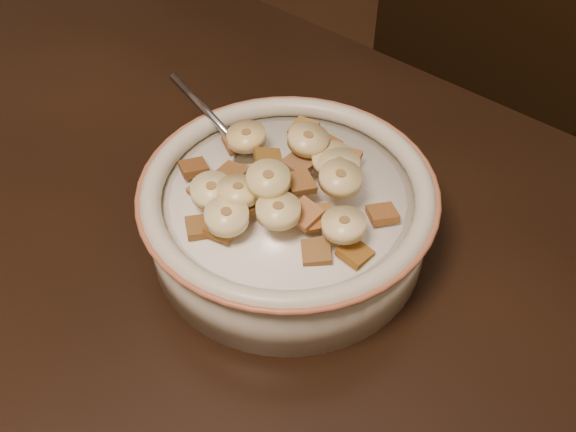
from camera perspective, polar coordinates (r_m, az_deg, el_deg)
The scene contains 36 objects.
chair at distance 1.03m, azimuth 10.62°, elevation 6.06°, with size 0.43×0.43×0.97m, color black.
cereal_bowl at distance 0.51m, azimuth 0.00°, elevation -0.31°, with size 0.22×0.22×0.05m, color beige.
milk at distance 0.49m, azimuth 0.00°, elevation 1.78°, with size 0.18×0.18×0.00m, color white.
spoon at distance 0.50m, azimuth -2.50°, elevation 4.30°, with size 0.04×0.05×0.01m, color #A3A9B9.
cereal_square_0 at distance 0.50m, azimuth 5.22°, elevation 5.05°, with size 0.02×0.02×0.01m, color #92592D.
cereal_square_1 at distance 0.49m, azimuth -4.96°, elevation 3.84°, with size 0.02×0.02×0.01m, color brown.
cereal_square_2 at distance 0.45m, azimuth 2.80°, elevation -0.18°, with size 0.02×0.02×0.01m, color brown.
cereal_square_3 at distance 0.44m, azimuth 2.53°, elevation -3.21°, with size 0.02×0.02×0.01m, color brown.
cereal_square_4 at distance 0.49m, azimuth -1.80°, elevation 5.20°, with size 0.02×0.02×0.01m, color #94671C.
cereal_square_5 at distance 0.45m, azimuth 1.50°, elevation 0.19°, with size 0.02×0.02×0.01m, color #995D2C.
cereal_square_6 at distance 0.48m, azimuth 0.94°, elevation 4.66°, with size 0.02×0.02×0.01m, color brown.
cereal_square_7 at distance 0.46m, azimuth -1.68°, elevation 1.57°, with size 0.02×0.02×0.01m, color brown.
cereal_square_8 at distance 0.45m, azimuth -5.83°, elevation -1.17°, with size 0.02×0.02×0.01m, color brown.
cereal_square_9 at distance 0.52m, azimuth -4.57°, elevation 6.60°, with size 0.02×0.02×0.01m, color olive.
cereal_square_10 at distance 0.46m, azimuth 1.03°, elevation 2.94°, with size 0.02×0.02×0.01m, color brown.
cereal_square_11 at distance 0.44m, azimuth 5.97°, elevation -3.29°, with size 0.02×0.02×0.01m, color brown.
cereal_square_12 at distance 0.50m, azimuth 2.17°, elevation 5.75°, with size 0.02×0.02×0.01m, color brown.
cereal_square_13 at distance 0.46m, azimuth -7.80°, elevation -0.98°, with size 0.02×0.02×0.01m, color brown.
cereal_square_14 at distance 0.46m, azimuth -3.65°, elevation 1.00°, with size 0.02×0.02×0.01m, color brown.
cereal_square_15 at distance 0.52m, azimuth 1.71°, elevation 6.39°, with size 0.02×0.02×0.01m, color #98592E.
cereal_square_16 at distance 0.47m, azimuth 8.39°, elevation 0.18°, with size 0.02×0.02×0.01m, color #9A612D.
cereal_square_17 at distance 0.51m, azimuth 3.37°, elevation 6.25°, with size 0.02×0.02×0.01m, color brown.
cereal_square_18 at distance 0.54m, azimuth 1.41°, elevation 7.74°, with size 0.02×0.02×0.01m, color olive.
cereal_square_19 at distance 0.49m, azimuth -7.42°, elevation 2.29°, with size 0.02×0.02×0.01m, color brown.
cereal_square_20 at distance 0.50m, azimuth -8.38°, elevation 4.27°, with size 0.02×0.02×0.01m, color brown.
banana_slice_0 at distance 0.51m, azimuth -3.71°, elevation 7.04°, with size 0.03×0.03×0.01m, color #E0C16D.
banana_slice_1 at distance 0.44m, azimuth -5.48°, elevation -0.02°, with size 0.03×0.03×0.01m, color #F1E291.
banana_slice_2 at distance 0.45m, azimuth -1.75°, elevation 3.27°, with size 0.03×0.03×0.01m, color beige.
banana_slice_3 at distance 0.48m, azimuth 3.98°, elevation 5.00°, with size 0.03×0.03×0.01m, color #DFC782.
banana_slice_4 at distance 0.44m, azimuth -0.87°, elevation 0.50°, with size 0.03×0.03×0.01m, color #EBD07B.
banana_slice_5 at distance 0.48m, azimuth 1.80°, elevation 6.79°, with size 0.03×0.03×0.01m, color #DBCE81.
banana_slice_6 at distance 0.47m, azimuth -6.79°, elevation 2.26°, with size 0.03×0.03×0.01m, color beige.
banana_slice_7 at distance 0.47m, azimuth 4.57°, elevation 4.49°, with size 0.03×0.03×0.01m, color #D2CB87.
banana_slice_8 at distance 0.46m, azimuth 4.68°, elevation 3.35°, with size 0.03×0.03×0.01m, color tan.
banana_slice_9 at distance 0.46m, azimuth -4.43°, elevation 2.23°, with size 0.03×0.03×0.01m, color #EED48C.
banana_slice_10 at distance 0.44m, azimuth 5.00°, elevation -0.79°, with size 0.03×0.03×0.01m, color #E7C980.
Camera 1 is at (0.17, -0.10, 1.15)m, focal length 40.00 mm.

